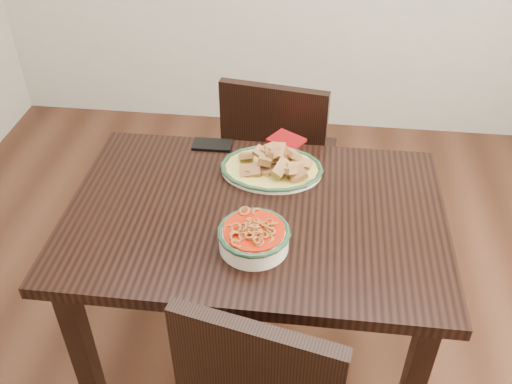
# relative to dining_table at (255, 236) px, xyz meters

# --- Properties ---
(floor) EXTENTS (3.50, 3.50, 0.00)m
(floor) POSITION_rel_dining_table_xyz_m (0.04, 0.03, -0.65)
(floor) COLOR #361B11
(floor) RESTS_ON ground
(dining_table) EXTENTS (1.17, 0.78, 0.75)m
(dining_table) POSITION_rel_dining_table_xyz_m (0.00, 0.00, 0.00)
(dining_table) COLOR black
(dining_table) RESTS_ON ground
(chair_far) EXTENTS (0.48, 0.48, 0.89)m
(chair_far) POSITION_rel_dining_table_xyz_m (0.02, 0.66, -0.15)
(chair_far) COLOR black
(chair_far) RESTS_ON ground
(fish_plate) EXTENTS (0.34, 0.26, 0.11)m
(fish_plate) POSITION_rel_dining_table_xyz_m (0.03, 0.21, 0.15)
(fish_plate) COLOR #EEE1C9
(fish_plate) RESTS_ON dining_table
(noodle_bowl) EXTENTS (0.21, 0.21, 0.08)m
(noodle_bowl) POSITION_rel_dining_table_xyz_m (0.01, -0.16, 0.15)
(noodle_bowl) COLOR white
(noodle_bowl) RESTS_ON dining_table
(smartphone) EXTENTS (0.14, 0.08, 0.01)m
(smartphone) POSITION_rel_dining_table_xyz_m (-0.20, 0.34, 0.11)
(smartphone) COLOR black
(smartphone) RESTS_ON dining_table
(napkin) EXTENTS (0.15, 0.14, 0.01)m
(napkin) POSITION_rel_dining_table_xyz_m (0.06, 0.40, 0.11)
(napkin) COLOR maroon
(napkin) RESTS_ON dining_table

